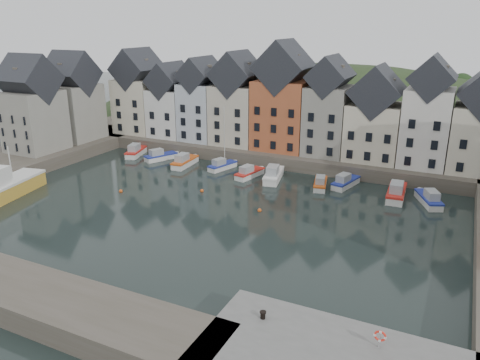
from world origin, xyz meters
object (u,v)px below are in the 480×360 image
Objects in this scene: boat_d at (222,165)px; life_ring_post at (380,336)px; boat_a at (136,151)px; mooring_bollard at (263,315)px.

life_ring_post is (30.66, -35.76, 2.20)m from boat_d.
mooring_bollard is at bearing -58.58° from boat_a.
boat_d reaches higher than mooring_bollard.
mooring_bollard reaches higher than boat_a.
mooring_bollard is at bearing -42.29° from boat_d.
boat_a is 11.74× the size of mooring_bollard.
boat_d is 7.83× the size of life_ring_post.
boat_d is (17.38, -0.68, -0.06)m from boat_a.
mooring_bollard is (39.93, -36.82, 1.59)m from boat_a.
mooring_bollard is (22.55, -36.15, 1.65)m from boat_d.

